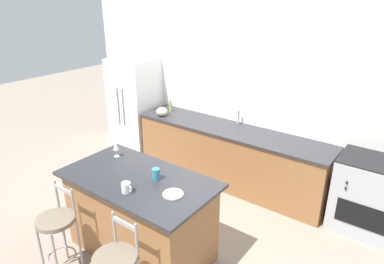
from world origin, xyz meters
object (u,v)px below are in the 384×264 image
object	(u,v)px
refrigerator	(135,107)
soap_bottle	(170,107)
bar_stool_near	(58,228)
pumpkin_decoration	(162,112)
coffee_mug	(126,187)
tumbler_cup	(156,174)
wine_glass	(116,146)
oven_range	(369,196)
dinner_plate	(173,194)

from	to	relation	value
refrigerator	soap_bottle	bearing A→B (deg)	5.74
bar_stool_near	soap_bottle	xyz separation A→B (m)	(-0.77, 2.71, 0.42)
pumpkin_decoration	bar_stool_near	bearing A→B (deg)	-73.22
refrigerator	soap_bottle	distance (m)	0.77
coffee_mug	refrigerator	bearing A→B (deg)	133.79
tumbler_cup	pumpkin_decoration	size ratio (longest dim) A/B	0.68
refrigerator	bar_stool_near	world-z (taller)	refrigerator
bar_stool_near	wine_glass	size ratio (longest dim) A/B	5.25
bar_stool_near	wine_glass	world-z (taller)	wine_glass
oven_range	pumpkin_decoration	world-z (taller)	pumpkin_decoration
oven_range	bar_stool_near	distance (m)	3.58
dinner_plate	soap_bottle	bearing A→B (deg)	130.46
oven_range	wine_glass	size ratio (longest dim) A/B	5.01
tumbler_cup	wine_glass	bearing A→B (deg)	170.77
oven_range	bar_stool_near	world-z (taller)	bar_stool_near
wine_glass	bar_stool_near	bearing A→B (deg)	-82.94
tumbler_cup	pumpkin_decoration	bearing A→B (deg)	129.65
dinner_plate	soap_bottle	distance (m)	2.65
refrigerator	bar_stool_near	size ratio (longest dim) A/B	1.71
soap_bottle	tumbler_cup	bearing A→B (deg)	-53.72
wine_glass	tumbler_cup	xyz separation A→B (m)	(0.74, -0.12, -0.07)
bar_stool_near	dinner_plate	distance (m)	1.25
oven_range	soap_bottle	distance (m)	3.20
coffee_mug	tumbler_cup	xyz separation A→B (m)	(0.07, 0.35, 0.01)
coffee_mug	soap_bottle	xyz separation A→B (m)	(-1.32, 2.25, -0.03)
bar_stool_near	tumbler_cup	distance (m)	1.12
refrigerator	bar_stool_near	bearing A→B (deg)	-59.87
bar_stool_near	wine_glass	bearing A→B (deg)	97.06
pumpkin_decoration	soap_bottle	bearing A→B (deg)	96.37
refrigerator	coffee_mug	bearing A→B (deg)	-46.21
oven_range	bar_stool_near	xyz separation A→B (m)	(-2.39, -2.66, 0.08)
refrigerator	oven_range	size ratio (longest dim) A/B	1.79
wine_glass	soap_bottle	bearing A→B (deg)	110.24
oven_range	dinner_plate	xyz separation A→B (m)	(-1.44, -1.96, 0.49)
soap_bottle	oven_range	bearing A→B (deg)	-0.91
dinner_plate	refrigerator	bearing A→B (deg)	141.96
coffee_mug	bar_stool_near	bearing A→B (deg)	-140.08
refrigerator	dinner_plate	size ratio (longest dim) A/B	8.30
refrigerator	pumpkin_decoration	size ratio (longest dim) A/B	9.51
bar_stool_near	coffee_mug	bearing A→B (deg)	39.92
oven_range	coffee_mug	size ratio (longest dim) A/B	7.61
tumbler_cup	soap_bottle	xyz separation A→B (m)	(-1.39, 1.89, -0.04)
dinner_plate	coffee_mug	size ratio (longest dim) A/B	1.64
bar_stool_near	tumbler_cup	world-z (taller)	tumbler_cup
dinner_plate	pumpkin_decoration	distance (m)	2.44
coffee_mug	pumpkin_decoration	xyz separation A→B (m)	(-1.29, 2.00, -0.04)
oven_range	pumpkin_decoration	distance (m)	3.18
tumbler_cup	soap_bottle	distance (m)	2.35
coffee_mug	tumbler_cup	size ratio (longest dim) A/B	1.03
refrigerator	pumpkin_decoration	xyz separation A→B (m)	(0.79, -0.17, 0.11)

